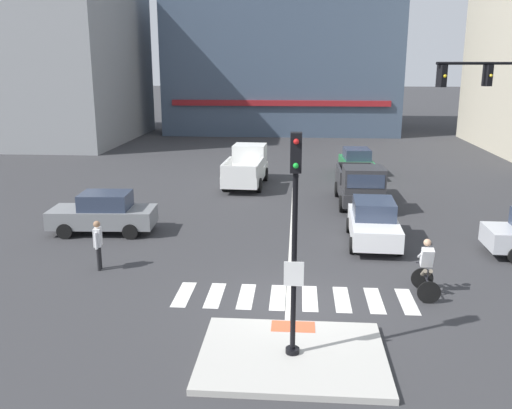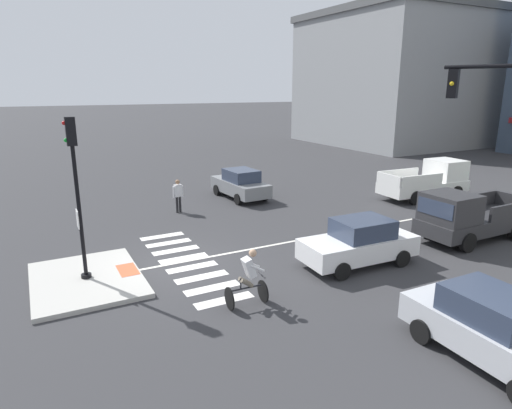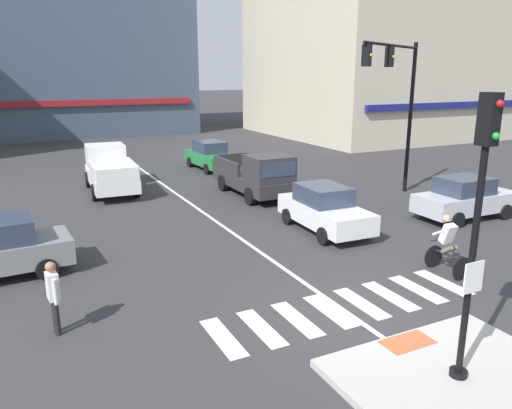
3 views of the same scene
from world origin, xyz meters
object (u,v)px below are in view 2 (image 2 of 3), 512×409
pedestrian_at_curb_left (178,193)px  car_silver_cross_right (493,328)px  signal_pole (76,185)px  pickup_truck_charcoal_eastbound_far (468,217)px  car_white_eastbound_mid (359,242)px  pickup_truck_white_westbound_distant (430,181)px  car_grey_cross_left (240,184)px  cyclist (249,277)px

pedestrian_at_curb_left → car_silver_cross_right: bearing=9.1°
signal_pole → pickup_truck_charcoal_eastbound_far: (3.00, 14.21, -2.21)m
signal_pole → car_white_eastbound_mid: size_ratio=1.22×
pickup_truck_white_westbound_distant → pedestrian_at_curb_left: size_ratio=3.11×
car_white_eastbound_mid → pickup_truck_white_westbound_distant: 11.47m
car_white_eastbound_mid → pedestrian_at_curb_left: 9.96m
car_grey_cross_left → pedestrian_at_curb_left: size_ratio=2.51×
car_grey_cross_left → pedestrian_at_curb_left: 4.20m
pickup_truck_charcoal_eastbound_far → pickup_truck_white_westbound_distant: size_ratio=0.98×
pickup_truck_white_westbound_distant → cyclist: 16.15m
pickup_truck_white_westbound_distant → pedestrian_at_curb_left: bearing=-105.0°
signal_pole → cyclist: (3.82, 3.91, -2.32)m
car_grey_cross_left → pedestrian_at_curb_left: (1.24, -4.01, 0.17)m
car_white_eastbound_mid → cyclist: size_ratio=2.48×
signal_pole → pedestrian_at_curb_left: signal_pole is taller
car_white_eastbound_mid → car_silver_cross_right: same height
cyclist → pedestrian_at_curb_left: 10.29m
cyclist → pedestrian_at_curb_left: size_ratio=1.01×
car_silver_cross_right → cyclist: size_ratio=2.46×
signal_pole → pickup_truck_charcoal_eastbound_far: size_ratio=0.99×
pickup_truck_charcoal_eastbound_far → pickup_truck_white_westbound_distant: bearing=142.5°
car_grey_cross_left → pickup_truck_white_westbound_distant: bearing=62.9°
car_silver_cross_right → pickup_truck_white_westbound_distant: (-11.50, 11.05, 0.17)m
pickup_truck_charcoal_eastbound_far → pickup_truck_white_westbound_distant: same height
signal_pole → car_silver_cross_right: 11.80m
signal_pole → pedestrian_at_curb_left: bearing=141.1°
car_silver_cross_right → cyclist: 6.13m
car_white_eastbound_mid → pickup_truck_white_westbound_distant: (-5.70, 9.95, 0.17)m
pickup_truck_charcoal_eastbound_far → cyclist: size_ratio=3.04×
car_grey_cross_left → car_silver_cross_right: 16.43m
signal_pole → cyclist: bearing=45.7°
pickup_truck_white_westbound_distant → signal_pole: bearing=-81.5°
signal_pole → car_white_eastbound_mid: (2.92, 8.69, -2.38)m
car_silver_cross_right → pickup_truck_charcoal_eastbound_far: size_ratio=0.81×
car_silver_cross_right → car_grey_cross_left: bearing=174.5°
signal_pole → pickup_truck_charcoal_eastbound_far: bearing=78.1°
car_grey_cross_left → cyclist: 12.61m
car_silver_cross_right → signal_pole: bearing=-139.0°
signal_pole → cyclist: size_ratio=3.01×
car_white_eastbound_mid → pedestrian_at_curb_left: (-9.31, -3.52, 0.17)m
car_white_eastbound_mid → car_silver_cross_right: bearing=-10.7°
pickup_truck_charcoal_eastbound_far → signal_pole: bearing=-101.9°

